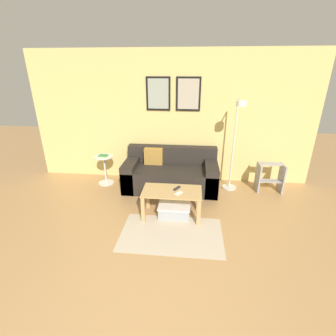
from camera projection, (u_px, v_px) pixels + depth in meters
wall_back at (171, 118)px, 4.82m from camera, size 5.60×0.09×2.55m
area_rug at (171, 234)px, 3.48m from camera, size 1.45×0.89×0.01m
couch at (171, 174)px, 4.78m from camera, size 1.78×0.86×0.76m
coffee_table at (172, 196)px, 3.79m from camera, size 0.92×0.49×0.45m
storage_bin at (174, 209)px, 3.92m from camera, size 0.51×0.41×0.19m
floor_lamp at (235, 140)px, 4.31m from camera, size 0.27×0.54×1.72m
side_table at (105, 167)px, 4.89m from camera, size 0.36×0.36×0.59m
book_stack at (103, 156)px, 4.78m from camera, size 0.20×0.15×0.03m
remote_control at (177, 188)px, 3.82m from camera, size 0.11×0.15×0.02m
cell_phone at (179, 193)px, 3.67m from camera, size 0.13×0.15×0.01m
step_stool at (270, 177)px, 4.62m from camera, size 0.47×0.31×0.54m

